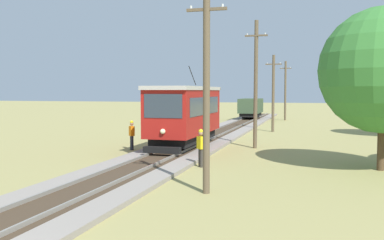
# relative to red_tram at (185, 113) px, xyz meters

# --- Properties ---
(red_tram) EXTENTS (2.60, 8.54, 4.79)m
(red_tram) POSITION_rel_red_tram_xyz_m (0.00, 0.00, 0.00)
(red_tram) COLOR maroon
(red_tram) RESTS_ON rail_right
(freight_car) EXTENTS (2.40, 5.20, 2.31)m
(freight_car) POSITION_rel_red_tram_xyz_m (-0.00, 27.64, -0.64)
(freight_car) COLOR #384C33
(freight_car) RESTS_ON rail_right
(utility_pole_near_tram) EXTENTS (1.40, 0.25, 7.16)m
(utility_pole_near_tram) POSITION_rel_red_tram_xyz_m (4.02, -10.84, 1.48)
(utility_pole_near_tram) COLOR brown
(utility_pole_near_tram) RESTS_ON ground
(utility_pole_mid) EXTENTS (1.40, 0.45, 7.89)m
(utility_pole_mid) POSITION_rel_red_tram_xyz_m (4.02, 1.80, 1.85)
(utility_pole_mid) COLOR brown
(utility_pole_mid) RESTS_ON ground
(utility_pole_far) EXTENTS (1.40, 0.34, 6.67)m
(utility_pole_far) POSITION_rel_red_tram_xyz_m (4.02, 13.27, 1.24)
(utility_pole_far) COLOR brown
(utility_pole_far) RESTS_ON ground
(utility_pole_distant) EXTENTS (1.40, 0.51, 7.14)m
(utility_pole_distant) POSITION_rel_red_tram_xyz_m (4.02, 28.64, 1.47)
(utility_pole_distant) COLOR brown
(utility_pole_distant) RESTS_ON ground
(track_worker) EXTENTS (0.44, 0.44, 1.78)m
(track_worker) POSITION_rel_red_tram_xyz_m (2.51, -5.83, -1.21)
(track_worker) COLOR #38332D
(track_worker) RESTS_ON ground
(second_worker) EXTENTS (0.44, 0.44, 1.78)m
(second_worker) POSITION_rel_red_tram_xyz_m (-3.01, -1.17, -1.21)
(second_worker) COLOR black
(second_worker) RESTS_ON ground
(tree_left_far) EXTENTS (5.59, 5.59, 7.25)m
(tree_left_far) POSITION_rel_red_tram_xyz_m (10.46, -4.43, 2.26)
(tree_left_far) COLOR #4C3823
(tree_left_far) RESTS_ON ground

